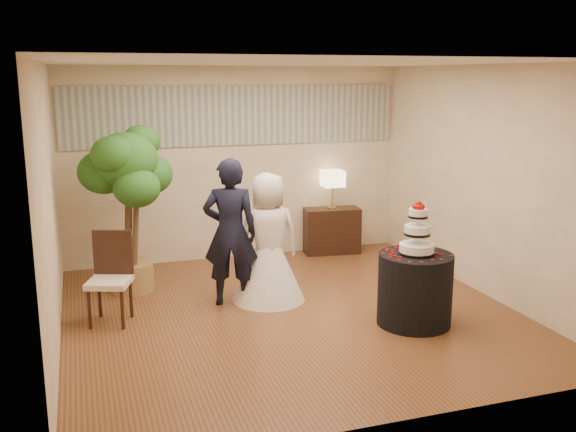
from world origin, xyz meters
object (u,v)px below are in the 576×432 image
object	(u,v)px
groom	(230,232)
ficus_tree	(128,209)
cake_table	(415,289)
table_lamp	(332,190)
wedding_cake	(418,228)
bride	(268,237)
console	(332,231)
side_chair	(109,279)

from	to	relation	value
groom	ficus_tree	size ratio (longest dim) A/B	0.83
cake_table	groom	bearing A→B (deg)	144.74
table_lamp	wedding_cake	bearing A→B (deg)	-94.39
ficus_tree	wedding_cake	bearing A→B (deg)	-36.67
bride	groom	bearing A→B (deg)	-3.44
bride	ficus_tree	size ratio (longest dim) A/B	0.74
ficus_tree	console	bearing A→B (deg)	15.26
ficus_tree	side_chair	distance (m)	1.23
groom	cake_table	xyz separation A→B (m)	(1.75, -1.24, -0.48)
console	side_chair	bearing A→B (deg)	-143.25
cake_table	side_chair	world-z (taller)	side_chair
bride	ficus_tree	world-z (taller)	ficus_tree
console	ficus_tree	distance (m)	3.26
console	table_lamp	xyz separation A→B (m)	(0.00, 0.00, 0.64)
side_chair	table_lamp	bearing A→B (deg)	48.78
ficus_tree	bride	bearing A→B (deg)	-29.58
console	wedding_cake	bearing A→B (deg)	-86.94
groom	wedding_cake	size ratio (longest dim) A/B	3.00
groom	side_chair	size ratio (longest dim) A/B	1.75
bride	cake_table	xyz separation A→B (m)	(1.29, -1.24, -0.39)
cake_table	ficus_tree	distance (m)	3.60
cake_table	console	distance (m)	2.96
bride	side_chair	size ratio (longest dim) A/B	1.56
wedding_cake	side_chair	world-z (taller)	wedding_cake
wedding_cake	console	size ratio (longest dim) A/B	0.70
cake_table	ficus_tree	xyz separation A→B (m)	(-2.84, 2.11, 0.66)
table_lamp	side_chair	world-z (taller)	table_lamp
bride	cake_table	size ratio (longest dim) A/B	1.94
bride	console	world-z (taller)	bride
bride	table_lamp	bearing A→B (deg)	-134.71
console	cake_table	bearing A→B (deg)	-86.94
table_lamp	cake_table	bearing A→B (deg)	-94.39
groom	table_lamp	distance (m)	2.62
bride	side_chair	bearing A→B (deg)	2.41
bride	wedding_cake	distance (m)	1.81
wedding_cake	table_lamp	bearing A→B (deg)	85.61
bride	ficus_tree	distance (m)	1.80
ficus_tree	side_chair	world-z (taller)	ficus_tree
groom	wedding_cake	bearing A→B (deg)	162.88
bride	side_chair	world-z (taller)	bride
console	table_lamp	bearing A→B (deg)	0.00
groom	console	xyz separation A→B (m)	(1.98, 1.71, -0.53)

